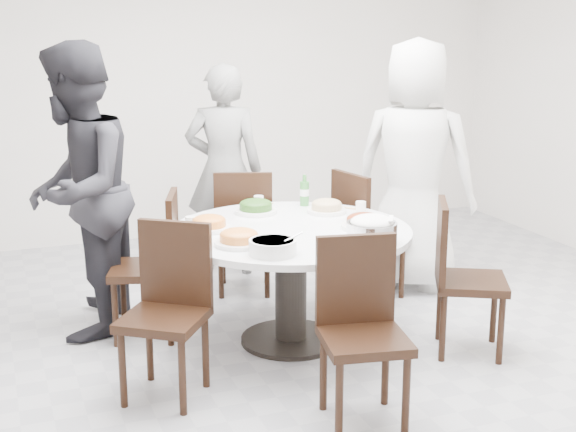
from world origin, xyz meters
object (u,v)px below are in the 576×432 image
object	(u,v)px
dining_table	(291,286)
rice_bowl	(372,233)
chair_n	(244,230)
soup_bowl	(273,247)
diner_right	(415,166)
beverage_bottle	(304,190)
chair_sw	(163,315)
chair_s	(365,336)
chair_se	(471,279)
diner_middle	(224,170)
chair_ne	(370,234)
diner_left	(77,192)
chair_nw	(144,266)

from	to	relation	value
dining_table	rice_bowl	distance (m)	0.72
dining_table	chair_n	bearing A→B (deg)	88.58
soup_bowl	diner_right	bearing A→B (deg)	37.03
beverage_bottle	chair_sw	bearing A→B (deg)	-140.20
chair_s	dining_table	bearing A→B (deg)	98.67
chair_sw	chair_se	bearing A→B (deg)	33.81
diner_middle	chair_ne	bearing A→B (deg)	151.23
diner_right	soup_bowl	world-z (taller)	diner_right
chair_ne	diner_left	bearing A→B (deg)	76.89
chair_n	diner_middle	bearing A→B (deg)	-71.20
chair_se	chair_n	bearing A→B (deg)	59.09
chair_ne	chair_s	world-z (taller)	same
chair_ne	chair_se	size ratio (longest dim) A/B	1.00
chair_se	chair_sw	bearing A→B (deg)	116.16
chair_se	rice_bowl	size ratio (longest dim) A/B	3.23
diner_left	beverage_bottle	bearing A→B (deg)	106.71
chair_s	beverage_bottle	world-z (taller)	beverage_bottle
chair_s	chair_n	bearing A→B (deg)	98.73
diner_middle	diner_left	distance (m)	1.52
dining_table	chair_nw	size ratio (longest dim) A/B	1.58
chair_n	chair_nw	bearing A→B (deg)	54.18
chair_nw	chair_s	size ratio (longest dim) A/B	1.00
chair_nw	chair_sw	size ratio (longest dim) A/B	1.00
chair_se	rice_bowl	bearing A→B (deg)	112.62
chair_se	chair_ne	bearing A→B (deg)	34.00
chair_ne	chair_s	distance (m)	1.94
chair_ne	diner_right	xyz separation A→B (m)	(0.40, 0.09, 0.47)
chair_sw	beverage_bottle	xyz separation A→B (m)	(1.23, 1.02, 0.38)
soup_bowl	beverage_bottle	world-z (taller)	beverage_bottle
dining_table	chair_s	distance (m)	1.12
diner_middle	rice_bowl	bearing A→B (deg)	118.05
chair_n	beverage_bottle	bearing A→B (deg)	138.68
rice_bowl	beverage_bottle	bearing A→B (deg)	90.46
diner_right	soup_bowl	distance (m)	1.94
chair_nw	beverage_bottle	distance (m)	1.23
chair_sw	rice_bowl	bearing A→B (deg)	35.70
chair_n	chair_nw	world-z (taller)	same
rice_bowl	diner_left	bearing A→B (deg)	143.54
chair_ne	chair_n	bearing A→B (deg)	50.38
chair_n	rice_bowl	xyz separation A→B (m)	(0.29, -1.52, 0.34)
dining_table	beverage_bottle	distance (m)	0.80
beverage_bottle	chair_n	bearing A→B (deg)	119.98
chair_ne	chair_n	size ratio (longest dim) A/B	1.00
chair_ne	rice_bowl	distance (m)	1.25
dining_table	soup_bowl	world-z (taller)	soup_bowl
chair_nw	diner_right	distance (m)	2.17
chair_s	beverage_bottle	xyz separation A→B (m)	(0.34, 1.66, 0.38)
soup_bowl	chair_n	bearing A→B (deg)	78.30
diner_right	chair_ne	bearing A→B (deg)	54.74
chair_sw	rice_bowl	xyz separation A→B (m)	(1.24, 0.00, 0.34)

